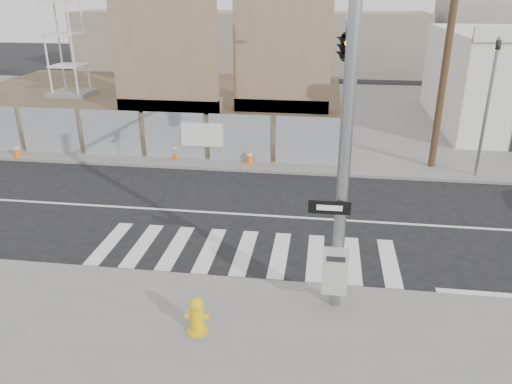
# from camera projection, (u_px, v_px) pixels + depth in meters

# --- Properties ---
(ground) EXTENTS (100.00, 100.00, 0.00)m
(ground) POSITION_uv_depth(u_px,v_px,m) (257.00, 215.00, 16.37)
(ground) COLOR black
(ground) RESTS_ON ground
(sidewalk_far) EXTENTS (50.00, 20.00, 0.12)m
(sidewalk_far) POSITION_uv_depth(u_px,v_px,m) (290.00, 114.00, 29.17)
(sidewalk_far) COLOR slate
(sidewalk_far) RESTS_ON ground
(signal_pole) EXTENTS (0.96, 5.87, 7.00)m
(signal_pole) POSITION_uv_depth(u_px,v_px,m) (345.00, 81.00, 12.36)
(signal_pole) COLOR gray
(signal_pole) RESTS_ON sidewalk_near
(far_signal_pole) EXTENTS (0.16, 0.20, 5.60)m
(far_signal_pole) POSITION_uv_depth(u_px,v_px,m) (490.00, 89.00, 18.23)
(far_signal_pole) COLOR gray
(far_signal_pole) RESTS_ON sidewalk_far
(chain_link_fence) EXTENTS (24.60, 0.04, 2.00)m
(chain_link_fence) POSITION_uv_depth(u_px,v_px,m) (46.00, 131.00, 21.81)
(chain_link_fence) COLOR gray
(chain_link_fence) RESTS_ON sidewalk_far
(concrete_wall_left) EXTENTS (6.00, 1.30, 8.00)m
(concrete_wall_left) POSITION_uv_depth(u_px,v_px,m) (165.00, 56.00, 27.97)
(concrete_wall_left) COLOR #7C644A
(concrete_wall_left) RESTS_ON sidewalk_far
(concrete_wall_right) EXTENTS (5.50, 1.30, 8.00)m
(concrete_wall_right) POSITION_uv_depth(u_px,v_px,m) (282.00, 55.00, 28.04)
(concrete_wall_right) COLOR #7C644A
(concrete_wall_right) RESTS_ON sidewalk_far
(utility_pole_right) EXTENTS (1.60, 0.28, 10.00)m
(utility_pole_right) POSITION_uv_depth(u_px,v_px,m) (449.00, 37.00, 18.59)
(utility_pole_right) COLOR #4E3924
(utility_pole_right) RESTS_ON sidewalk_far
(fire_hydrant) EXTENTS (0.52, 0.49, 0.84)m
(fire_hydrant) POSITION_uv_depth(u_px,v_px,m) (197.00, 316.00, 10.49)
(fire_hydrant) COLOR #E4B70C
(fire_hydrant) RESTS_ON sidewalk_near
(traffic_cone_b) EXTENTS (0.41, 0.41, 0.62)m
(traffic_cone_b) POSITION_uv_depth(u_px,v_px,m) (17.00, 150.00, 21.50)
(traffic_cone_b) COLOR #FF5E0D
(traffic_cone_b) RESTS_ON sidewalk_far
(traffic_cone_c) EXTENTS (0.48, 0.48, 0.72)m
(traffic_cone_c) POSITION_uv_depth(u_px,v_px,m) (175.00, 150.00, 21.40)
(traffic_cone_c) COLOR #D74E0B
(traffic_cone_c) RESTS_ON sidewalk_far
(traffic_cone_d) EXTENTS (0.36, 0.36, 0.63)m
(traffic_cone_d) POSITION_uv_depth(u_px,v_px,m) (250.00, 157.00, 20.68)
(traffic_cone_d) COLOR #FC620D
(traffic_cone_d) RESTS_ON sidewalk_far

